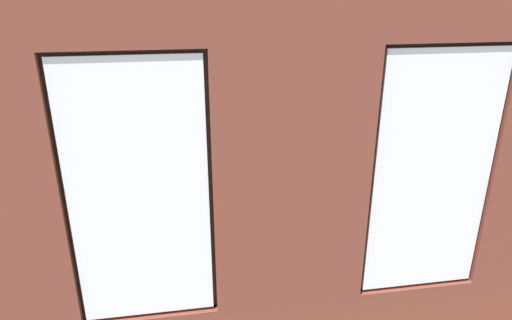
% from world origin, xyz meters
% --- Properties ---
extents(ground_plane, '(6.99, 5.55, 0.10)m').
position_xyz_m(ground_plane, '(0.00, 0.00, -0.05)').
color(ground_plane, brown).
extents(brick_wall_with_windows, '(6.39, 0.30, 3.57)m').
position_xyz_m(brick_wall_with_windows, '(0.00, 2.39, 1.78)').
color(brick_wall_with_windows, brown).
rests_on(brick_wall_with_windows, ground_plane).
extents(couch_by_window, '(1.83, 0.87, 0.80)m').
position_xyz_m(couch_by_window, '(0.04, 1.74, 0.33)').
color(couch_by_window, black).
rests_on(couch_by_window, ground_plane).
extents(couch_left, '(1.02, 1.95, 0.80)m').
position_xyz_m(couch_left, '(-2.50, 0.04, 0.33)').
color(couch_left, black).
rests_on(couch_left, ground_plane).
extents(coffee_table, '(1.30, 0.70, 0.40)m').
position_xyz_m(coffee_table, '(-0.22, -0.25, 0.35)').
color(coffee_table, olive).
rests_on(coffee_table, ground_plane).
extents(cup_ceramic, '(0.08, 0.08, 0.09)m').
position_xyz_m(cup_ceramic, '(-0.06, -0.34, 0.45)').
color(cup_ceramic, '#B23D38').
rests_on(cup_ceramic, coffee_table).
extents(candle_jar, '(0.08, 0.08, 0.13)m').
position_xyz_m(candle_jar, '(-0.58, -0.38, 0.47)').
color(candle_jar, '#B7333D').
rests_on(candle_jar, coffee_table).
extents(table_plant_small, '(0.15, 0.15, 0.23)m').
position_xyz_m(table_plant_small, '(0.17, -0.15, 0.53)').
color(table_plant_small, gray).
rests_on(table_plant_small, coffee_table).
extents(remote_gray, '(0.17, 0.12, 0.02)m').
position_xyz_m(remote_gray, '(-0.22, -0.25, 0.41)').
color(remote_gray, '#59595B').
rests_on(remote_gray, coffee_table).
extents(remote_black, '(0.08, 0.18, 0.02)m').
position_xyz_m(remote_black, '(-0.32, -0.15, 0.41)').
color(remote_black, black).
rests_on(remote_black, coffee_table).
extents(media_console, '(1.12, 0.42, 0.52)m').
position_xyz_m(media_console, '(2.85, 0.24, 0.26)').
color(media_console, black).
rests_on(media_console, ground_plane).
extents(tv_flatscreen, '(1.09, 0.20, 0.78)m').
position_xyz_m(tv_flatscreen, '(2.85, 0.24, 0.92)').
color(tv_flatscreen, black).
rests_on(tv_flatscreen, media_console).
extents(papasan_chair, '(1.13, 1.13, 0.70)m').
position_xyz_m(papasan_chair, '(-0.04, -1.67, 0.45)').
color(papasan_chair, olive).
rests_on(papasan_chair, ground_plane).
extents(potted_plant_by_left_couch, '(0.31, 0.31, 0.53)m').
position_xyz_m(potted_plant_by_left_couch, '(-2.10, -1.36, 0.34)').
color(potted_plant_by_left_couch, brown).
rests_on(potted_plant_by_left_couch, ground_plane).
extents(potted_plant_between_couches, '(1.04, 1.04, 1.40)m').
position_xyz_m(potted_plant_between_couches, '(-1.32, 1.70, 0.77)').
color(potted_plant_between_couches, '#47423D').
rests_on(potted_plant_between_couches, ground_plane).
extents(potted_plant_near_tv, '(0.52, 0.52, 0.77)m').
position_xyz_m(potted_plant_near_tv, '(2.30, 1.25, 0.52)').
color(potted_plant_near_tv, '#47423D').
rests_on(potted_plant_near_tv, ground_plane).
extents(potted_plant_corner_near_left, '(0.93, 0.86, 1.20)m').
position_xyz_m(potted_plant_corner_near_left, '(-2.64, -1.77, 0.68)').
color(potted_plant_corner_near_left, gray).
rests_on(potted_plant_corner_near_left, ground_plane).
extents(potted_plant_beside_window_right, '(0.85, 0.79, 1.28)m').
position_xyz_m(potted_plant_beside_window_right, '(1.87, 1.85, 0.61)').
color(potted_plant_beside_window_right, gray).
rests_on(potted_plant_beside_window_right, ground_plane).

